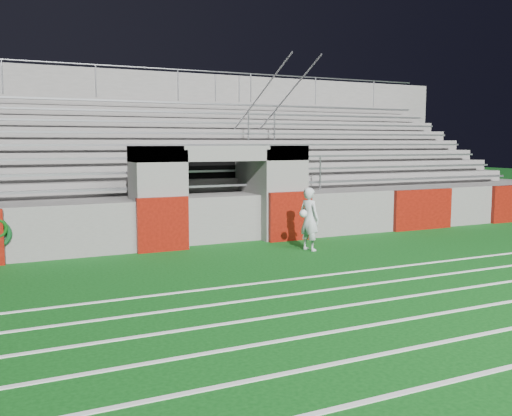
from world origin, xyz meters
TOP-DOWN VIEW (x-y plane):
  - ground at (0.00, 0.00)m, footprint 90.00×90.00m
  - field_markings at (0.00, -5.00)m, footprint 28.00×8.09m
  - stadium_structure at (0.00, 7.97)m, footprint 26.00×8.48m
  - goalkeeper_with_ball at (1.53, 1.49)m, footprint 0.60×0.66m

SIDE VIEW (x-z plane):
  - ground at x=0.00m, z-range 0.00..0.00m
  - field_markings at x=0.00m, z-range 0.00..0.01m
  - goalkeeper_with_ball at x=1.53m, z-range 0.00..1.58m
  - stadium_structure at x=0.00m, z-range -1.22..4.20m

